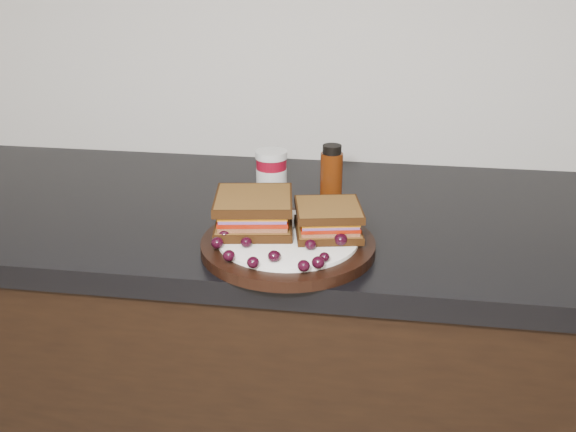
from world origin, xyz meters
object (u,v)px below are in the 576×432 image
object	(u,v)px
sandwich_left	(254,212)
oil_bottle	(331,175)
plate	(288,245)
condiment_jar	(271,174)

from	to	relation	value
sandwich_left	oil_bottle	xyz separation A→B (m)	(0.11, 0.19, 0.01)
plate	oil_bottle	distance (m)	0.22
condiment_jar	oil_bottle	distance (m)	0.12
sandwich_left	plate	bearing A→B (deg)	-32.04
sandwich_left	oil_bottle	bearing A→B (deg)	50.23
plate	condiment_jar	size ratio (longest dim) A/B	3.07
oil_bottle	plate	bearing A→B (deg)	-103.36
plate	oil_bottle	xyz separation A→B (m)	(0.05, 0.21, 0.05)
plate	condiment_jar	xyz separation A→B (m)	(-0.07, 0.24, 0.04)
oil_bottle	condiment_jar	bearing A→B (deg)	166.44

